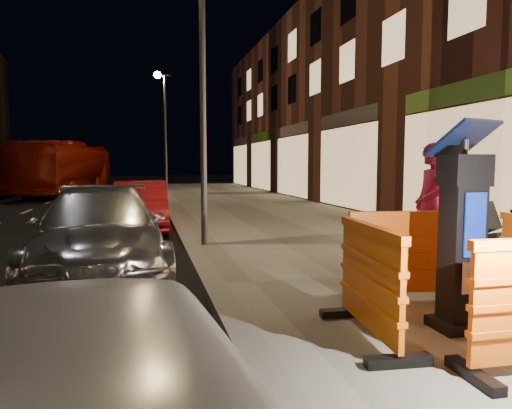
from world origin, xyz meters
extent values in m
plane|color=black|center=(0.00, 0.00, 0.00)|extent=(120.00, 120.00, 0.00)
cube|color=gray|center=(3.00, 0.00, 0.07)|extent=(6.00, 60.00, 0.15)
cube|color=slate|center=(0.00, 0.00, 0.07)|extent=(0.30, 60.00, 0.15)
cube|color=black|center=(2.03, -2.16, 1.08)|extent=(0.66, 0.66, 1.87)
cube|color=orange|center=(2.03, -1.21, 0.67)|extent=(1.41, 0.77, 1.04)
cube|color=orange|center=(1.08, -2.16, 0.67)|extent=(0.66, 1.38, 1.04)
imported|color=silver|center=(-1.55, 1.49, 0.00)|extent=(2.13, 4.76, 1.36)
imported|color=maroon|center=(-0.96, 6.37, 0.00)|extent=(1.41, 3.86, 1.27)
imported|color=maroon|center=(-5.03, 21.05, 0.00)|extent=(4.03, 10.58, 2.88)
imported|color=#BA1F52|center=(3.10, -0.13, 1.09)|extent=(0.56, 0.75, 1.88)
cube|color=black|center=(3.30, -1.03, 0.68)|extent=(0.70, 0.94, 1.06)
cylinder|color=#3F3F44|center=(0.25, 3.00, 3.15)|extent=(0.12, 0.12, 6.00)
cylinder|color=#3F3F44|center=(0.25, 18.00, 3.15)|extent=(0.12, 0.12, 6.00)
camera|label=1|loc=(-0.89, -5.83, 1.74)|focal=32.00mm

